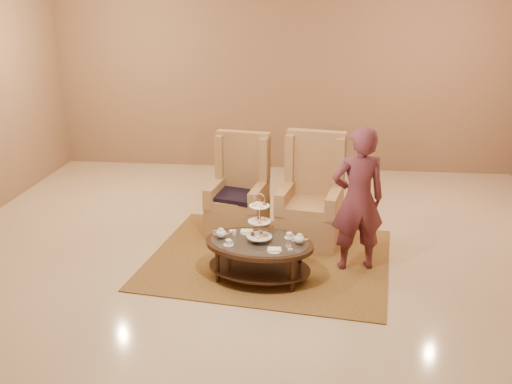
# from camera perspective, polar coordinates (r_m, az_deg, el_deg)

# --- Properties ---
(ground) EXTENTS (8.00, 8.00, 0.00)m
(ground) POSITION_cam_1_polar(r_m,az_deg,el_deg) (6.67, 0.44, -7.35)
(ground) COLOR beige
(ground) RESTS_ON ground
(ceiling) EXTENTS (8.00, 8.00, 0.02)m
(ceiling) POSITION_cam_1_polar(r_m,az_deg,el_deg) (6.67, 0.44, -7.35)
(ceiling) COLOR silver
(ceiling) RESTS_ON ground
(wall_back) EXTENTS (8.00, 0.04, 3.50)m
(wall_back) POSITION_cam_1_polar(r_m,az_deg,el_deg) (10.03, 2.76, 12.10)
(wall_back) COLOR #956E51
(wall_back) RESTS_ON ground
(rug) EXTENTS (3.04, 2.64, 0.01)m
(rug) POSITION_cam_1_polar(r_m,az_deg,el_deg) (6.82, 1.33, -6.64)
(rug) COLOR olive
(rug) RESTS_ON ground
(tea_table) EXTENTS (1.30, 1.00, 1.00)m
(tea_table) POSITION_cam_1_polar(r_m,az_deg,el_deg) (6.22, 0.33, -5.65)
(tea_table) COLOR black
(tea_table) RESTS_ON ground
(armchair_left) EXTENTS (0.80, 0.82, 1.30)m
(armchair_left) POSITION_cam_1_polar(r_m,az_deg,el_deg) (7.46, -1.67, -0.73)
(armchair_left) COLOR tan
(armchair_left) RESTS_ON ground
(armchair_right) EXTENTS (0.86, 0.88, 1.37)m
(armchair_right) POSITION_cam_1_polar(r_m,az_deg,el_deg) (7.23, 5.55, -1.30)
(armchair_right) COLOR tan
(armchair_right) RESTS_ON ground
(person) EXTENTS (0.68, 0.53, 1.66)m
(person) POSITION_cam_1_polar(r_m,az_deg,el_deg) (6.38, 10.15, -0.77)
(person) COLOR #5A2631
(person) RESTS_ON ground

